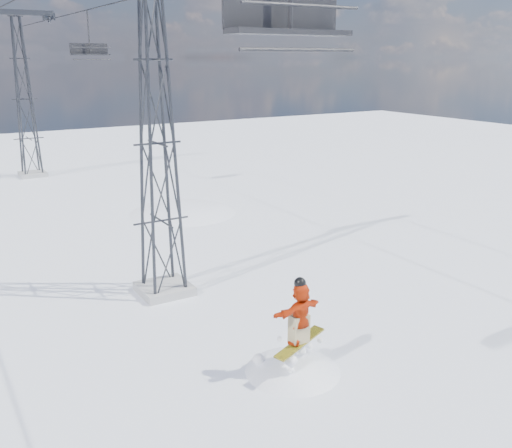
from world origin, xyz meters
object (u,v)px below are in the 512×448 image
object	(u,v)px
lift_tower_near	(158,144)
lift_tower_far	(25,100)
lift_chair_near	(288,17)
snowboarder_jump	(292,422)

from	to	relation	value
lift_tower_near	lift_tower_far	bearing A→B (deg)	90.00
lift_chair_near	lift_tower_near	bearing A→B (deg)	78.76
lift_tower_near	lift_tower_far	world-z (taller)	same
lift_tower_near	snowboarder_jump	world-z (taller)	lift_tower_near
lift_tower_near	lift_chair_near	bearing A→B (deg)	-101.24
lift_tower_near	snowboarder_jump	distance (m)	9.98
lift_tower_far	snowboarder_jump	size ratio (longest dim) A/B	1.68
lift_tower_near	lift_tower_far	distance (m)	25.00
lift_tower_near	lift_chair_near	distance (m)	11.79
lift_tower_far	lift_chair_near	world-z (taller)	lift_tower_far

